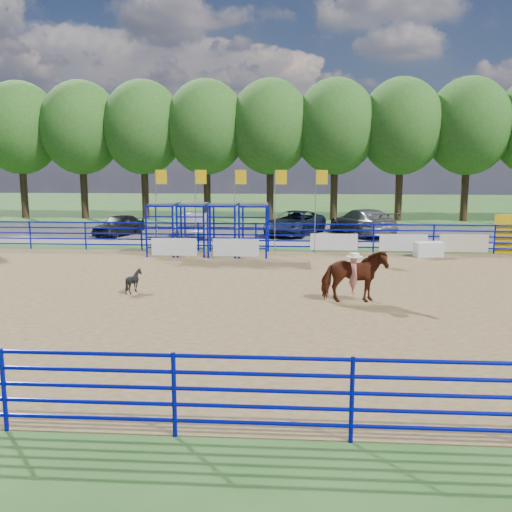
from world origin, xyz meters
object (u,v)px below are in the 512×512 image
horse_and_rider (354,275)px  calf (134,281)px  car_a (119,225)px  announcer_table (428,249)px  car_b (196,224)px  car_d (362,222)px  car_c (295,223)px

horse_and_rider → calf: size_ratio=2.76×
horse_and_rider → car_a: (-13.00, 16.22, -0.29)m
calf → car_a: (-5.31, 15.30, 0.23)m
announcer_table → car_b: size_ratio=0.30×
horse_and_rider → car_d: size_ratio=0.40×
horse_and_rider → car_a: bearing=128.7°
announcer_table → car_d: (-2.30, 8.05, 0.46)m
calf → car_b: (-0.43, 15.42, 0.31)m
car_c → calf: bearing=-85.8°
horse_and_rider → car_b: size_ratio=0.51×
horse_and_rider → car_b: (-8.11, 16.33, -0.21)m
car_a → car_c: (11.00, 1.04, 0.10)m
car_d → announcer_table: bearing=83.8°
announcer_table → car_b: 14.46m
announcer_table → horse_and_rider: bearing=-115.9°
car_c → car_d: 4.25m
car_b → car_d: size_ratio=0.78×
calf → car_d: car_d is taller
calf → car_d: bearing=-60.3°
horse_and_rider → car_c: bearing=96.6°
car_c → car_d: size_ratio=0.94×
car_b → car_c: size_ratio=0.82×
horse_and_rider → announcer_table: bearing=64.1°
car_b → car_d: car_d is taller
horse_and_rider → car_b: bearing=116.4°
announcer_table → car_a: car_a is taller
announcer_table → horse_and_rider: size_ratio=0.59×
calf → car_d: (9.94, 16.50, 0.40)m
horse_and_rider → car_c: size_ratio=0.42×
announcer_table → car_a: size_ratio=0.35×
horse_and_rider → car_a: size_ratio=0.60×
announcer_table → car_a: (-17.54, 6.85, 0.28)m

